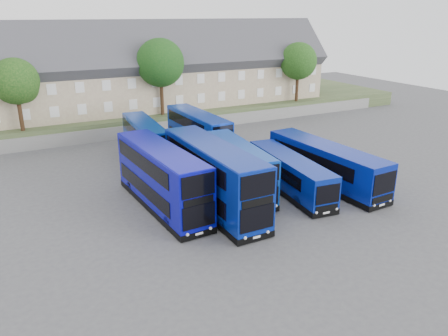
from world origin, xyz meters
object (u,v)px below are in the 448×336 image
tree_east (299,62)px  tree_far (303,54)px  dd_front_mid (214,178)px  tree_mid (161,65)px  coach_east_a (290,175)px  dd_front_left (162,179)px  tree_west (17,83)px

tree_east → tree_far: size_ratio=0.94×
dd_front_mid → tree_far: size_ratio=1.42×
tree_mid → tree_east: size_ratio=1.12×
tree_east → tree_far: (6.00, 7.00, 0.34)m
coach_east_a → tree_mid: 24.76m
dd_front_left → tree_mid: size_ratio=1.29×
coach_east_a → tree_west: size_ratio=1.44×
coach_east_a → tree_far: 39.00m
coach_east_a → tree_west: bearing=134.0°
coach_east_a → tree_east: 29.88m
dd_front_mid → tree_far: (30.73, 30.26, 5.32)m
tree_west → tree_mid: bearing=1.8°
dd_front_left → tree_far: 44.75m
dd_front_left → tree_far: tree_far is taller
dd_front_mid → tree_mid: bearing=78.2°
tree_west → tree_mid: 16.04m
tree_mid → tree_east: bearing=-1.4°
tree_west → tree_mid: (16.00, 0.50, 1.02)m
dd_front_mid → tree_east: size_ratio=1.51×
tree_far → dd_front_mid: bearing=-135.4°
dd_front_mid → coach_east_a: (6.94, 0.01, -0.96)m
tree_west → tree_east: size_ratio=0.94×
dd_front_mid → coach_east_a: bearing=-0.4°
tree_mid → tree_west: bearing=-178.2°
dd_front_left → tree_mid: 24.11m
tree_east → dd_front_left: bearing=-142.6°
tree_mid → tree_east: (20.00, -0.50, -0.68)m
dd_front_left → tree_east: 35.73m
dd_front_mid → coach_east_a: 7.00m
coach_east_a → tree_mid: (-2.21, 23.75, 6.62)m
dd_front_mid → tree_west: 26.26m
tree_east → tree_west: bearing=-180.0°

